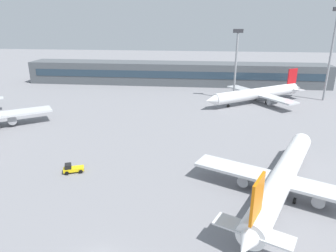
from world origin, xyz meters
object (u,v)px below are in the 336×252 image
(baggage_tug_yellow, at_px, (72,168))
(floodlight_tower_east, at_px, (236,59))
(airplane_near, at_px, (283,176))
(airplane_far, at_px, (257,94))
(floodlight_tower_west, at_px, (332,49))

(baggage_tug_yellow, bearing_deg, floodlight_tower_east, 59.43)
(airplane_near, xyz_separation_m, floodlight_tower_east, (-2.38, 60.16, 10.55))
(airplane_near, height_order, airplane_far, airplane_far)
(airplane_near, relative_size, baggage_tug_yellow, 9.70)
(airplane_near, relative_size, airplane_far, 1.07)
(airplane_far, distance_m, floodlight_tower_west, 27.75)
(airplane_far, height_order, floodlight_tower_west, floodlight_tower_west)
(baggage_tug_yellow, height_order, floodlight_tower_east, floodlight_tower_east)
(airplane_near, relative_size, floodlight_tower_west, 1.27)
(baggage_tug_yellow, xyz_separation_m, floodlight_tower_west, (64.26, 59.49, 16.17))
(floodlight_tower_west, xyz_separation_m, floodlight_tower_east, (-30.41, -2.17, -3.37))
(airplane_near, xyz_separation_m, floodlight_tower_west, (28.04, 62.34, 13.92))
(airplane_near, height_order, floodlight_tower_east, floodlight_tower_east)
(airplane_far, bearing_deg, floodlight_tower_east, 152.39)
(airplane_near, bearing_deg, floodlight_tower_west, 65.78)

